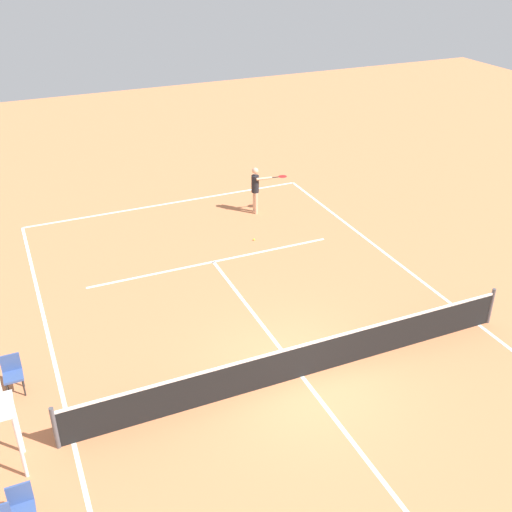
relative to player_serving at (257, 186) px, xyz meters
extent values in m
plane|color=#D37A4C|center=(2.81, 9.16, -1.07)|extent=(60.00, 60.00, 0.00)
cube|color=white|center=(2.81, -2.13, -1.06)|extent=(10.81, 0.10, 0.01)
cube|color=white|center=(-2.60, 9.16, -1.06)|extent=(0.10, 22.58, 0.01)
cube|color=white|center=(8.22, 9.16, -1.06)|extent=(0.10, 22.58, 0.01)
cube|color=white|center=(2.81, 2.95, -1.06)|extent=(8.11, 0.10, 0.01)
cube|color=white|center=(2.81, 9.16, -1.06)|extent=(0.10, 12.42, 0.01)
cylinder|color=#4C4C51|center=(-2.90, 9.16, -0.53)|extent=(0.10, 0.10, 1.07)
cylinder|color=#4C4C51|center=(8.52, 9.16, -0.53)|extent=(0.10, 0.10, 1.07)
cube|color=black|center=(2.81, 9.16, -0.61)|extent=(11.41, 0.03, 0.91)
cube|color=white|center=(2.81, 9.16, -0.14)|extent=(11.41, 0.04, 0.06)
cylinder|color=#D8A884|center=(0.04, -0.11, -0.65)|extent=(0.12, 0.12, 0.83)
cylinder|color=#D8A884|center=(0.06, 0.09, -0.65)|extent=(0.12, 0.12, 0.83)
cylinder|color=black|center=(0.05, -0.01, 0.09)|extent=(0.28, 0.28, 0.65)
sphere|color=#D8A884|center=(0.05, -0.01, 0.60)|extent=(0.23, 0.23, 0.23)
cylinder|color=#D8A884|center=(0.03, -0.20, 0.12)|extent=(0.09, 0.09, 0.58)
cylinder|color=#D8A884|center=(-0.21, 0.21, 0.34)|extent=(0.58, 0.16, 0.09)
cylinder|color=black|center=(-0.63, 0.26, 0.34)|extent=(0.26, 0.07, 0.04)
ellipsoid|color=red|center=(-0.92, 0.30, 0.34)|extent=(0.35, 0.32, 0.04)
sphere|color=#CCE033|center=(1.01, 2.09, -1.03)|extent=(0.07, 0.07, 0.07)
cylinder|color=silver|center=(9.20, 9.70, -0.29)|extent=(0.07, 0.07, 1.55)
cylinder|color=silver|center=(9.20, 9.00, -0.29)|extent=(0.07, 0.07, 1.55)
cylinder|color=#262626|center=(8.99, 7.21, -0.84)|extent=(0.04, 0.04, 0.45)
cylinder|color=#262626|center=(9.34, 7.21, -0.84)|extent=(0.04, 0.04, 0.45)
cylinder|color=#262626|center=(8.99, 6.85, -0.84)|extent=(0.04, 0.04, 0.45)
cylinder|color=#262626|center=(9.34, 6.85, -0.84)|extent=(0.04, 0.04, 0.45)
cube|color=#38518C|center=(9.17, 7.03, -0.59)|extent=(0.44, 0.44, 0.06)
cube|color=#38518C|center=(9.17, 6.81, -0.34)|extent=(0.44, 0.04, 0.44)
cylinder|color=#262626|center=(9.14, 10.83, -0.84)|extent=(0.04, 0.04, 0.45)
cube|color=#38518C|center=(9.32, 10.79, -0.34)|extent=(0.44, 0.04, 0.44)
camera|label=1|loc=(8.51, 19.45, 8.62)|focal=43.41mm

